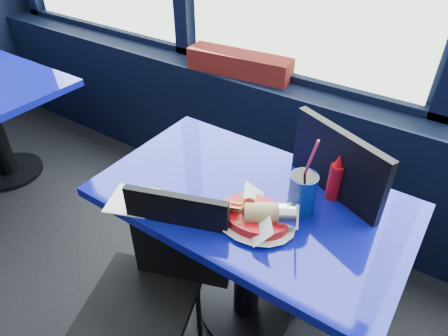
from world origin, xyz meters
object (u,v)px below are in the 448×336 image
chair_near_back (325,201)px  food_basket (257,216)px  chair_near_front (157,280)px  ketchup_bottle (335,179)px  near_table (250,229)px  soda_cup (302,193)px  planter_box (239,64)px

chair_near_back → food_basket: (-0.11, -0.43, 0.20)m
chair_near_front → ketchup_bottle: 0.78m
near_table → ketchup_bottle: ketchup_bottle is taller
chair_near_front → food_basket: (0.27, 0.26, 0.28)m
near_table → chair_near_back: chair_near_back is taller
near_table → chair_near_front: size_ratio=1.36×
soda_cup → chair_near_front: bearing=-132.1°
near_table → ketchup_bottle: bearing=33.7°
planter_box → soda_cup: (0.79, -0.82, -0.03)m
near_table → chair_near_back: bearing=58.5°
food_basket → ketchup_bottle: bearing=52.7°
chair_near_back → soda_cup: (-0.01, -0.28, 0.24)m
near_table → chair_near_front: chair_near_front is taller
planter_box → food_basket: 1.19m
chair_near_back → soda_cup: 0.37m
near_table → chair_near_back: (0.19, 0.32, 0.02)m
near_table → food_basket: 0.26m
chair_near_front → ketchup_bottle: size_ratio=4.44×
near_table → soda_cup: size_ratio=3.56×
soda_cup → planter_box: bearing=134.0°
chair_near_back → ketchup_bottle: (0.06, -0.15, 0.25)m
food_basket → near_table: bearing=120.3°
near_table → planter_box: size_ratio=1.93×
food_basket → soda_cup: (0.10, 0.15, 0.05)m
ketchup_bottle → chair_near_back: bearing=113.0°
food_basket → planter_box: bearing=118.6°
planter_box → chair_near_front: bearing=-77.8°
near_table → food_basket: (0.09, -0.12, 0.22)m
chair_near_back → planter_box: 1.00m
chair_near_back → ketchup_bottle: bearing=136.3°
chair_near_back → planter_box: (-0.80, 0.54, 0.27)m
planter_box → ketchup_bottle: bearing=-44.9°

